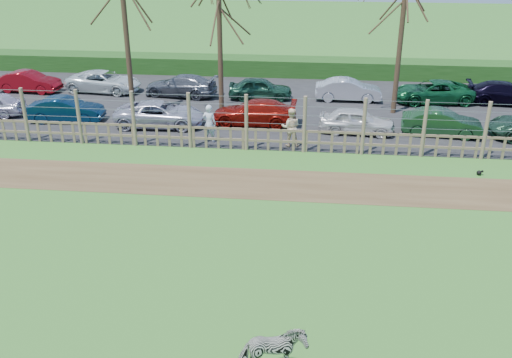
# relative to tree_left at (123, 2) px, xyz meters

# --- Properties ---
(ground) EXTENTS (120.00, 120.00, 0.00)m
(ground) POSITION_rel_tree_left_xyz_m (6.50, -12.50, -5.62)
(ground) COLOR #5B9439
(ground) RESTS_ON ground
(dirt_strip) EXTENTS (34.00, 2.80, 0.01)m
(dirt_strip) POSITION_rel_tree_left_xyz_m (6.50, -8.00, -5.61)
(dirt_strip) COLOR brown
(dirt_strip) RESTS_ON ground
(asphalt) EXTENTS (44.00, 13.00, 0.04)m
(asphalt) POSITION_rel_tree_left_xyz_m (6.50, 2.00, -5.60)
(asphalt) COLOR #232326
(asphalt) RESTS_ON ground
(hedge) EXTENTS (46.00, 2.00, 1.10)m
(hedge) POSITION_rel_tree_left_xyz_m (6.50, 9.00, -5.07)
(hedge) COLOR #1E4716
(hedge) RESTS_ON ground
(fence) EXTENTS (30.16, 0.16, 2.50)m
(fence) POSITION_rel_tree_left_xyz_m (6.50, -4.50, -4.81)
(fence) COLOR brown
(fence) RESTS_ON ground
(tree_left) EXTENTS (4.80, 4.80, 7.88)m
(tree_left) POSITION_rel_tree_left_xyz_m (0.00, 0.00, 0.00)
(tree_left) COLOR #3D2B1E
(tree_left) RESTS_ON ground
(tree_mid) EXTENTS (4.80, 4.80, 6.83)m
(tree_mid) POSITION_rel_tree_left_xyz_m (4.50, 1.00, -0.75)
(tree_mid) COLOR #3D2B1E
(tree_mid) RESTS_ON ground
(tree_right) EXTENTS (4.80, 4.80, 7.35)m
(tree_right) POSITION_rel_tree_left_xyz_m (13.50, 1.50, -0.37)
(tree_right) COLOR #3D2B1E
(tree_right) RESTS_ON ground
(zebra) EXTENTS (1.59, 1.09, 1.23)m
(zebra) POSITION_rel_tree_left_xyz_m (8.71, -18.00, -5.00)
(zebra) COLOR gray
(zebra) RESTS_ON ground
(visitor_a) EXTENTS (0.70, 0.53, 1.72)m
(visitor_a) POSITION_rel_tree_left_xyz_m (4.73, -3.75, -4.71)
(visitor_a) COLOR silver
(visitor_a) RESTS_ON asphalt
(visitor_b) EXTENTS (0.84, 0.66, 1.72)m
(visitor_b) POSITION_rel_tree_left_xyz_m (8.40, -3.91, -4.71)
(visitor_b) COLOR beige
(visitor_b) RESTS_ON asphalt
(crow) EXTENTS (0.26, 0.20, 0.22)m
(crow) POSITION_rel_tree_left_xyz_m (15.99, -6.27, -5.51)
(crow) COLOR black
(crow) RESTS_ON ground
(car_1) EXTENTS (3.73, 1.54, 1.20)m
(car_1) POSITION_rel_tree_left_xyz_m (-2.88, -1.64, -4.98)
(car_1) COLOR #092541
(car_1) RESTS_ON asphalt
(car_2) EXTENTS (4.41, 2.20, 1.20)m
(car_2) POSITION_rel_tree_left_xyz_m (1.94, -1.87, -4.98)
(car_2) COLOR #B2B0C6
(car_2) RESTS_ON asphalt
(car_3) EXTENTS (4.17, 1.78, 1.20)m
(car_3) POSITION_rel_tree_left_xyz_m (6.46, -1.11, -4.98)
(car_3) COLOR maroon
(car_3) RESTS_ON asphalt
(car_4) EXTENTS (3.62, 1.69, 1.20)m
(car_4) POSITION_rel_tree_left_xyz_m (11.40, -1.88, -4.98)
(car_4) COLOR silver
(car_4) RESTS_ON asphalt
(car_5) EXTENTS (3.77, 1.69, 1.20)m
(car_5) POSITION_rel_tree_left_xyz_m (15.31, -1.77, -4.98)
(car_5) COLOR #1B4121
(car_5) RESTS_ON asphalt
(car_7) EXTENTS (3.72, 1.52, 1.20)m
(car_7) POSITION_rel_tree_left_xyz_m (-7.24, 3.33, -4.98)
(car_7) COLOR maroon
(car_7) RESTS_ON asphalt
(car_8) EXTENTS (4.53, 2.50, 1.20)m
(car_8) POSITION_rel_tree_left_xyz_m (-2.91, 3.84, -4.98)
(car_8) COLOR silver
(car_8) RESTS_ON asphalt
(car_9) EXTENTS (4.32, 2.23, 1.20)m
(car_9) POSITION_rel_tree_left_xyz_m (1.76, 3.40, -4.98)
(car_9) COLOR #555965
(car_9) RESTS_ON asphalt
(car_10) EXTENTS (3.61, 1.64, 1.20)m
(car_10) POSITION_rel_tree_left_xyz_m (6.34, 3.28, -4.98)
(car_10) COLOR #1A4230
(car_10) RESTS_ON asphalt
(car_11) EXTENTS (3.65, 1.29, 1.20)m
(car_11) POSITION_rel_tree_left_xyz_m (11.23, 3.52, -4.98)
(car_11) COLOR #B6B6C3
(car_11) RESTS_ON asphalt
(car_12) EXTENTS (4.51, 2.46, 1.20)m
(car_12) POSITION_rel_tree_left_xyz_m (15.83, 3.61, -4.98)
(car_12) COLOR #11552C
(car_12) RESTS_ON asphalt
(car_13) EXTENTS (4.28, 2.07, 1.20)m
(car_13) POSITION_rel_tree_left_xyz_m (19.73, 3.70, -4.98)
(car_13) COLOR black
(car_13) RESTS_ON asphalt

